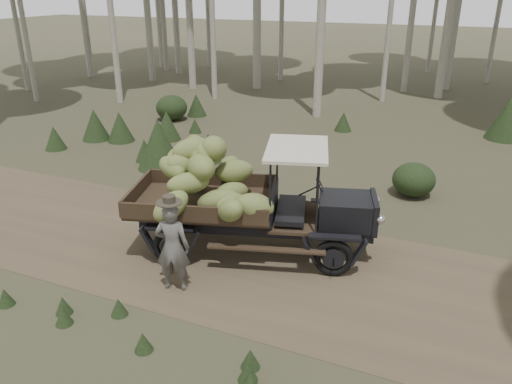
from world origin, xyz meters
TOP-DOWN VIEW (x-y plane):
  - ground at (0.00, 0.00)m, footprint 120.00×120.00m
  - dirt_track at (0.00, 0.00)m, footprint 70.00×4.00m
  - banana_truck at (0.29, 0.25)m, footprint 4.82×2.98m
  - farmer at (-0.04, -1.28)m, footprint 0.65×0.52m
  - undergrowth at (0.62, -0.01)m, footprint 19.84×24.07m

SIDE VIEW (x-z plane):
  - ground at x=0.00m, z-range 0.00..0.00m
  - dirt_track at x=0.00m, z-range 0.00..0.01m
  - undergrowth at x=0.62m, z-range -0.15..1.24m
  - farmer at x=-0.04m, z-range -0.05..1.66m
  - banana_truck at x=0.29m, z-range 0.15..2.51m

